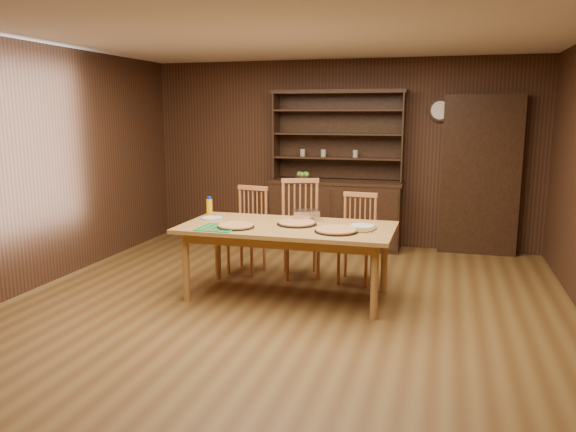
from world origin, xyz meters
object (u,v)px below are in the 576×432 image
(dining_table, at_px, (287,232))
(chair_center, at_px, (301,224))
(china_hutch, at_px, (336,205))
(chair_left, at_px, (249,227))
(juice_bottle, at_px, (209,207))
(chair_right, at_px, (358,235))

(dining_table, relative_size, chair_center, 1.90)
(dining_table, bearing_deg, china_hutch, 88.82)
(dining_table, distance_m, chair_left, 1.09)
(chair_left, distance_m, juice_bottle, 0.66)
(chair_right, bearing_deg, dining_table, -122.20)
(chair_right, height_order, juice_bottle, chair_right)
(chair_left, relative_size, chair_right, 1.02)
(chair_left, bearing_deg, chair_center, 12.04)
(china_hutch, relative_size, dining_table, 1.02)
(dining_table, bearing_deg, chair_right, 52.67)
(china_hutch, height_order, chair_left, china_hutch)
(chair_left, height_order, chair_center, chair_center)
(dining_table, bearing_deg, chair_center, 95.18)
(dining_table, relative_size, chair_right, 2.15)
(dining_table, xyz_separation_m, juice_bottle, (-0.98, 0.31, 0.17))
(chair_right, distance_m, juice_bottle, 1.68)
(china_hutch, relative_size, chair_right, 2.20)
(juice_bottle, bearing_deg, chair_left, 61.55)
(chair_center, bearing_deg, chair_left, 161.40)
(juice_bottle, bearing_deg, china_hutch, 62.84)
(china_hutch, xyz_separation_m, chair_left, (-0.75, -1.50, -0.06))
(dining_table, distance_m, chair_right, 0.99)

